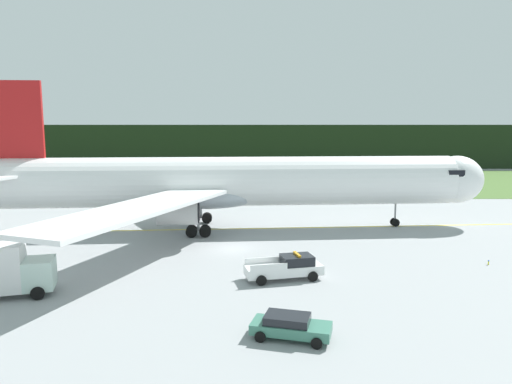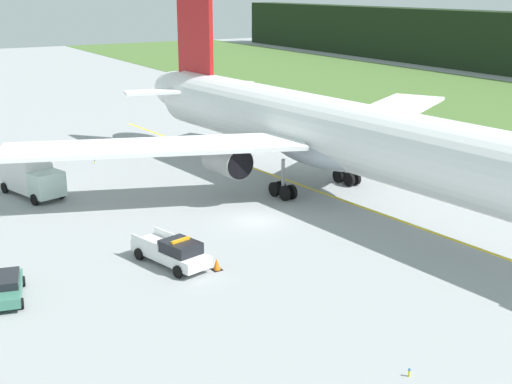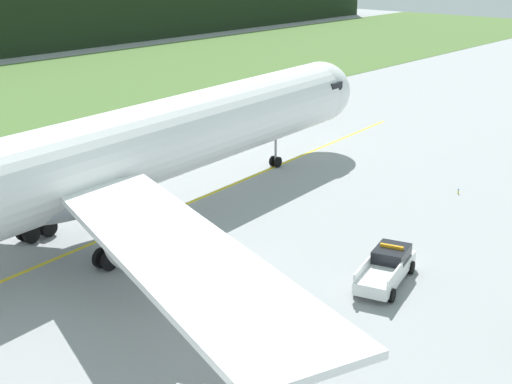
{
  "view_description": "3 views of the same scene",
  "coord_description": "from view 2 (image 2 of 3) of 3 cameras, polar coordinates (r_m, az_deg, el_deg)",
  "views": [
    {
      "loc": [
        2.74,
        -42.85,
        11.43
      ],
      "look_at": [
        2.23,
        8.6,
        4.17
      ],
      "focal_mm": 32.91,
      "sensor_mm": 36.0,
      "label": 1
    },
    {
      "loc": [
        41.26,
        -24.42,
        16.63
      ],
      "look_at": [
        -0.16,
        0.09,
        2.12
      ],
      "focal_mm": 48.11,
      "sensor_mm": 36.0,
      "label": 2
    },
    {
      "loc": [
        -28.48,
        -27.46,
        18.04
      ],
      "look_at": [
        2.68,
        -0.86,
        4.14
      ],
      "focal_mm": 51.27,
      "sensor_mm": 36.0,
      "label": 3
    }
  ],
  "objects": [
    {
      "name": "staff_car",
      "position": [
        40.61,
        -20.16,
        -7.41
      ],
      "size": [
        4.6,
        2.81,
        1.3
      ],
      "color": "#3B7662",
      "rests_on": "ground"
    },
    {
      "name": "taxiway_edge_light_east",
      "position": [
        32.12,
        12.63,
        -14.4
      ],
      "size": [
        0.12,
        0.12,
        0.4
      ],
      "color": "yellow",
      "rests_on": "ground"
    },
    {
      "name": "taxiway_edge_light_west",
      "position": [
        68.79,
        -13.27,
        2.5
      ],
      "size": [
        0.12,
        0.12,
        0.36
      ],
      "color": "yellow",
      "rests_on": "ground"
    },
    {
      "name": "apron_cone",
      "position": [
        42.03,
        -3.28,
        -6.03
      ],
      "size": [
        0.59,
        0.59,
        0.74
      ],
      "color": "black",
      "rests_on": "ground"
    },
    {
      "name": "catering_truck",
      "position": [
        59.15,
        -18.26,
        1.48
      ],
      "size": [
        6.87,
        4.17,
        3.78
      ],
      "color": "silver",
      "rests_on": "ground"
    },
    {
      "name": "ops_pickup_truck",
      "position": [
        42.77,
        -6.95,
        -4.93
      ],
      "size": [
        6.08,
        3.27,
        1.94
      ],
      "color": "white",
      "rests_on": "ground"
    },
    {
      "name": "airliner",
      "position": [
        54.95,
        7.03,
        4.69
      ],
      "size": [
        59.81,
        48.65,
        16.13
      ],
      "color": "white",
      "rests_on": "ground"
    },
    {
      "name": "taxiway_centerline_main",
      "position": [
        55.81,
        7.3,
        -0.7
      ],
      "size": [
        79.05,
        7.2,
        0.01
      ],
      "primitive_type": "cube",
      "rotation": [
        0.0,
        0.0,
        0.09
      ],
      "color": "yellow",
      "rests_on": "ground"
    },
    {
      "name": "ground",
      "position": [
        50.75,
        0.0,
        -2.35
      ],
      "size": [
        320.0,
        320.0,
        0.0
      ],
      "primitive_type": "plane",
      "color": "#96999C"
    }
  ]
}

